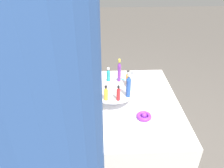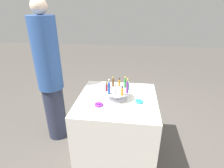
% 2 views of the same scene
% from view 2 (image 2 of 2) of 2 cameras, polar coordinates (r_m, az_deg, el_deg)
% --- Properties ---
extents(ground_plane, '(12.00, 12.00, 0.00)m').
position_cam_2_polar(ground_plane, '(2.23, 1.46, -21.09)').
color(ground_plane, '#4C4742').
extents(party_table, '(0.80, 0.80, 0.72)m').
position_cam_2_polar(party_table, '(1.99, 1.57, -13.79)').
color(party_table, silver).
rests_on(party_table, ground_plane).
extents(display_stand, '(0.26, 0.26, 0.09)m').
position_cam_2_polar(display_stand, '(1.76, 1.73, -3.14)').
color(display_stand, silver).
rests_on(display_stand, party_table).
extents(bottle_clear, '(0.02, 0.02, 0.12)m').
position_cam_2_polar(bottle_clear, '(1.62, 1.01, -1.97)').
color(bottle_clear, silver).
rests_on(bottle_clear, display_stand).
extents(bottle_orange, '(0.03, 0.03, 0.09)m').
position_cam_2_polar(bottle_orange, '(1.64, 3.34, -2.34)').
color(bottle_orange, orange).
rests_on(bottle_orange, display_stand).
extents(bottle_purple, '(0.02, 0.02, 0.15)m').
position_cam_2_polar(bottle_purple, '(1.67, 5.02, -0.84)').
color(bottle_purple, '#702D93').
rests_on(bottle_purple, display_stand).
extents(bottle_teal, '(0.02, 0.02, 0.09)m').
position_cam_2_polar(bottle_teal, '(1.74, 5.31, -0.74)').
color(bottle_teal, teal).
rests_on(bottle_teal, display_stand).
extents(bottle_green, '(0.02, 0.02, 0.12)m').
position_cam_2_polar(bottle_green, '(1.79, 4.32, 0.51)').
color(bottle_green, '#288438').
rests_on(bottle_green, display_stand).
extents(bottle_amber, '(0.02, 0.02, 0.09)m').
position_cam_2_polar(bottle_amber, '(1.83, 2.43, 0.52)').
color(bottle_amber, '#AD6B19').
rests_on(bottle_amber, display_stand).
extents(bottle_brown, '(0.02, 0.02, 0.11)m').
position_cam_2_polar(bottle_brown, '(1.81, 0.33, 0.70)').
color(bottle_brown, brown).
rests_on(bottle_brown, display_stand).
extents(bottle_gold, '(0.02, 0.02, 0.09)m').
position_cam_2_polar(bottle_gold, '(1.78, -1.30, -0.12)').
color(bottle_gold, gold).
rests_on(bottle_gold, display_stand).
extents(bottle_red, '(0.02, 0.02, 0.09)m').
position_cam_2_polar(bottle_red, '(1.72, -1.84, -1.00)').
color(bottle_red, '#B21E23').
rests_on(bottle_red, display_stand).
extents(bottle_blue, '(0.03, 0.03, 0.15)m').
position_cam_2_polar(bottle_blue, '(1.65, -1.00, -1.07)').
color(bottle_blue, '#234CAD').
rests_on(bottle_blue, display_stand).
extents(ribbon_bow_purple, '(0.08, 0.08, 0.03)m').
position_cam_2_polar(ribbon_bow_purple, '(1.66, -4.36, -6.68)').
color(ribbon_bow_purple, purple).
rests_on(ribbon_bow_purple, party_table).
extents(ribbon_bow_teal, '(0.08, 0.08, 0.03)m').
position_cam_2_polar(ribbon_bow_teal, '(1.73, 8.87, -5.62)').
color(ribbon_bow_teal, '#2DB7CC').
rests_on(ribbon_bow_teal, party_table).
extents(ribbon_bow_blue, '(0.09, 0.09, 0.03)m').
position_cam_2_polar(ribbon_bow_blue, '(1.98, 0.56, -1.23)').
color(ribbon_bow_blue, blue).
rests_on(ribbon_bow_blue, party_table).
extents(person_figure, '(0.28, 0.28, 1.66)m').
position_cam_2_polar(person_figure, '(2.13, -19.63, 2.38)').
color(person_figure, '#282D42').
rests_on(person_figure, ground_plane).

